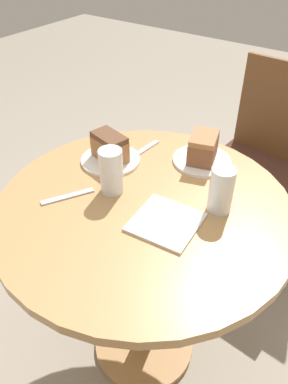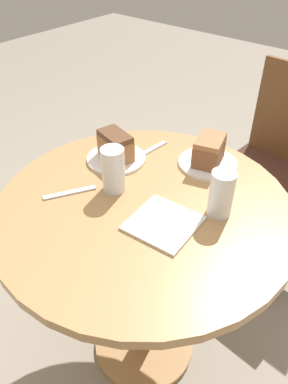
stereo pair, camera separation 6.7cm
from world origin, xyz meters
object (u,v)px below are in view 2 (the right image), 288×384
object	(u,v)px
cake_slice_near	(115,146)
cake_slice_far	(209,150)
glass_lemonade	(113,172)
plate_far	(207,163)
glass_water	(221,196)
plate_near	(116,158)
chair	(279,168)

from	to	relation	value
cake_slice_near	cake_slice_far	distance (m)	0.30
cake_slice_near	glass_lemonade	world-z (taller)	glass_lemonade
cake_slice_near	glass_lemonade	distance (m)	0.16
plate_far	cake_slice_near	xyz separation A→B (m)	(-0.25, -0.17, 0.05)
glass_lemonade	cake_slice_far	bearing A→B (deg)	64.04
cake_slice_far	glass_water	distance (m)	0.24
cake_slice_near	glass_water	bearing A→B (deg)	-1.98
plate_far	cake_slice_far	size ratio (longest dim) A/B	1.41
plate_near	glass_lemonade	size ratio (longest dim) A/B	1.41
chair	plate_near	world-z (taller)	chair
plate_far	cake_slice_near	distance (m)	0.30
cake_slice_near	glass_water	xyz separation A→B (m)	(0.40, -0.01, 0.00)
plate_far	glass_water	bearing A→B (deg)	-50.44
chair	cake_slice_near	size ratio (longest dim) A/B	6.86
plate_far	cake_slice_far	bearing A→B (deg)	0.00
chair	glass_water	distance (m)	0.80
cake_slice_far	glass_lemonade	world-z (taller)	glass_lemonade
plate_near	plate_far	size ratio (longest dim) A/B	1.02
glass_lemonade	cake_slice_near	bearing A→B (deg)	131.43
cake_slice_near	glass_lemonade	xyz separation A→B (m)	(0.11, -0.12, 0.01)
plate_far	glass_lemonade	xyz separation A→B (m)	(-0.14, -0.29, 0.06)
cake_slice_far	plate_far	bearing A→B (deg)	180.00
plate_far	glass_lemonade	world-z (taller)	glass_lemonade
chair	glass_lemonade	size ratio (longest dim) A/B	6.55
plate_near	glass_lemonade	bearing A→B (deg)	-48.57
glass_lemonade	glass_water	xyz separation A→B (m)	(0.29, 0.11, -0.00)
plate_near	glass_water	xyz separation A→B (m)	(0.40, -0.01, 0.05)
plate_near	cake_slice_far	distance (m)	0.30
plate_near	cake_slice_near	distance (m)	0.05
glass_water	cake_slice_near	bearing A→B (deg)	178.02
chair	plate_near	bearing A→B (deg)	-109.49
chair	glass_lemonade	world-z (taller)	chair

